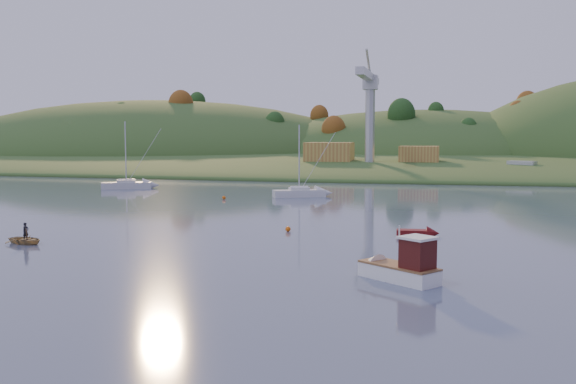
% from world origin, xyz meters
% --- Properties ---
extents(ground, '(500.00, 500.00, 0.00)m').
position_xyz_m(ground, '(0.00, 0.00, 0.00)').
color(ground, '#3D4D64').
rests_on(ground, ground).
extents(far_shore, '(620.00, 220.00, 1.50)m').
position_xyz_m(far_shore, '(0.00, 230.00, 0.00)').
color(far_shore, '#2C4B1E').
rests_on(far_shore, ground).
extents(shore_slope, '(640.00, 150.00, 7.00)m').
position_xyz_m(shore_slope, '(0.00, 165.00, 0.00)').
color(shore_slope, '#2C4B1E').
rests_on(shore_slope, ground).
extents(hill_left_far, '(120.00, 100.00, 32.00)m').
position_xyz_m(hill_left_far, '(-160.00, 215.00, 0.00)').
color(hill_left_far, '#2C4B1E').
rests_on(hill_left_far, ground).
extents(hill_left, '(170.00, 140.00, 44.00)m').
position_xyz_m(hill_left, '(-90.00, 200.00, 0.00)').
color(hill_left, '#2C4B1E').
rests_on(hill_left, ground).
extents(hill_center, '(140.00, 120.00, 36.00)m').
position_xyz_m(hill_center, '(10.00, 210.00, 0.00)').
color(hill_center, '#2C4B1E').
rests_on(hill_center, ground).
extents(hillside_trees, '(280.00, 50.00, 32.00)m').
position_xyz_m(hillside_trees, '(0.00, 185.00, 0.00)').
color(hillside_trees, '#1B3F16').
rests_on(hillside_trees, ground).
extents(wharf, '(42.00, 16.00, 2.40)m').
position_xyz_m(wharf, '(5.00, 122.00, 1.20)').
color(wharf, slate).
rests_on(wharf, ground).
extents(shed_west, '(11.00, 8.00, 4.80)m').
position_xyz_m(shed_west, '(-8.00, 123.00, 4.80)').
color(shed_west, '#AA7038').
rests_on(shed_west, wharf).
extents(shed_east, '(9.00, 7.00, 4.00)m').
position_xyz_m(shed_east, '(13.00, 124.00, 4.40)').
color(shed_east, '#AA7038').
rests_on(shed_east, wharf).
extents(dock_crane, '(3.20, 28.00, 20.30)m').
position_xyz_m(dock_crane, '(2.00, 118.39, 17.17)').
color(dock_crane, '#B7B7BC').
rests_on(dock_crane, wharf).
extents(fishing_boat, '(6.04, 5.18, 3.90)m').
position_xyz_m(fishing_boat, '(16.75, 11.92, 0.86)').
color(fishing_boat, white).
rests_on(fishing_boat, ground).
extents(sailboat_near, '(8.28, 5.92, 11.21)m').
position_xyz_m(sailboat_near, '(-32.36, 69.02, 0.73)').
color(sailboat_near, silver).
rests_on(sailboat_near, ground).
extents(sailboat_far, '(7.72, 5.42, 10.43)m').
position_xyz_m(sailboat_far, '(-1.14, 62.33, 0.69)').
color(sailboat_far, silver).
rests_on(sailboat_far, ground).
extents(canoe, '(3.79, 3.11, 0.68)m').
position_xyz_m(canoe, '(-13.88, 17.72, 0.34)').
color(canoe, tan).
rests_on(canoe, ground).
extents(paddler, '(0.49, 0.63, 1.52)m').
position_xyz_m(paddler, '(-13.88, 17.72, 0.76)').
color(paddler, black).
rests_on(paddler, ground).
extents(red_tender, '(3.88, 1.62, 1.29)m').
position_xyz_m(red_tender, '(17.81, 30.00, 0.27)').
color(red_tender, '#5D0D0E').
rests_on(red_tender, ground).
extents(work_vessel, '(14.02, 9.84, 3.41)m').
position_xyz_m(work_vessel, '(35.00, 118.00, 1.21)').
color(work_vessel, slate).
rests_on(work_vessel, ground).
extents(buoy_1, '(0.50, 0.50, 0.50)m').
position_xyz_m(buoy_1, '(5.50, 29.53, 0.25)').
color(buoy_1, '#F0600C').
rests_on(buoy_1, ground).
extents(buoy_2, '(0.50, 0.50, 0.50)m').
position_xyz_m(buoy_2, '(-10.52, 56.35, 0.25)').
color(buoy_2, '#F0600C').
rests_on(buoy_2, ground).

